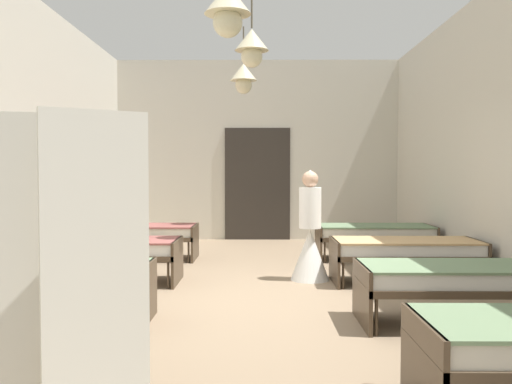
{
  "coord_description": "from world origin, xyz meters",
  "views": [
    {
      "loc": [
        0.06,
        -6.03,
        1.46
      ],
      "look_at": [
        0.0,
        1.35,
        1.18
      ],
      "focal_mm": 37.6,
      "sensor_mm": 36.0,
      "label": 1
    }
  ],
  "objects_px": {
    "nurse_near_aisle": "(310,241)",
    "bed_right_row_2": "(406,250)",
    "bed_right_row_1": "(460,279)",
    "bed_left_row_1": "(50,278)",
    "bed_left_row_2": "(107,250)",
    "bed_left_row_3": "(139,233)",
    "bed_right_row_3": "(374,233)",
    "patient_seated_primary": "(87,233)"
  },
  "relations": [
    {
      "from": "nurse_near_aisle",
      "to": "bed_right_row_2",
      "type": "bearing_deg",
      "value": -155.61
    },
    {
      "from": "bed_right_row_1",
      "to": "bed_right_row_2",
      "type": "relative_size",
      "value": 1.0
    },
    {
      "from": "bed_left_row_1",
      "to": "bed_right_row_1",
      "type": "bearing_deg",
      "value": 0.0
    },
    {
      "from": "bed_right_row_1",
      "to": "nurse_near_aisle",
      "type": "distance_m",
      "value": 2.44
    },
    {
      "from": "bed_left_row_1",
      "to": "bed_right_row_2",
      "type": "bearing_deg",
      "value": 25.87
    },
    {
      "from": "bed_left_row_2",
      "to": "bed_right_row_2",
      "type": "bearing_deg",
      "value": 0.0
    },
    {
      "from": "bed_right_row_1",
      "to": "bed_left_row_2",
      "type": "distance_m",
      "value": 4.36
    },
    {
      "from": "bed_left_row_1",
      "to": "bed_left_row_3",
      "type": "height_order",
      "value": "same"
    },
    {
      "from": "bed_left_row_3",
      "to": "nurse_near_aisle",
      "type": "height_order",
      "value": "nurse_near_aisle"
    },
    {
      "from": "bed_right_row_3",
      "to": "bed_left_row_3",
      "type": "bearing_deg",
      "value": 180.0
    },
    {
      "from": "bed_left_row_2",
      "to": "bed_left_row_3",
      "type": "relative_size",
      "value": 1.0
    },
    {
      "from": "bed_left_row_1",
      "to": "bed_right_row_2",
      "type": "distance_m",
      "value": 4.36
    },
    {
      "from": "bed_left_row_1",
      "to": "bed_right_row_1",
      "type": "height_order",
      "value": "same"
    },
    {
      "from": "bed_left_row_1",
      "to": "patient_seated_primary",
      "type": "distance_m",
      "value": 0.55
    },
    {
      "from": "bed_left_row_1",
      "to": "nurse_near_aisle",
      "type": "xyz_separation_m",
      "value": [
        2.69,
        2.11,
        0.09
      ]
    },
    {
      "from": "bed_right_row_2",
      "to": "nurse_near_aisle",
      "type": "xyz_separation_m",
      "value": [
        -1.23,
        0.21,
        0.09
      ]
    },
    {
      "from": "bed_left_row_2",
      "to": "patient_seated_primary",
      "type": "distance_m",
      "value": 1.96
    },
    {
      "from": "bed_right_row_2",
      "to": "nurse_near_aisle",
      "type": "distance_m",
      "value": 1.25
    },
    {
      "from": "bed_left_row_3",
      "to": "nurse_near_aisle",
      "type": "bearing_deg",
      "value": -32.2
    },
    {
      "from": "bed_right_row_2",
      "to": "bed_left_row_1",
      "type": "bearing_deg",
      "value": -154.13
    },
    {
      "from": "bed_right_row_3",
      "to": "nurse_near_aisle",
      "type": "xyz_separation_m",
      "value": [
        -1.23,
        -1.69,
        0.09
      ]
    },
    {
      "from": "bed_right_row_2",
      "to": "patient_seated_primary",
      "type": "relative_size",
      "value": 2.37
    },
    {
      "from": "bed_left_row_3",
      "to": "patient_seated_primary",
      "type": "distance_m",
      "value": 3.82
    },
    {
      "from": "bed_left_row_1",
      "to": "bed_right_row_3",
      "type": "xyz_separation_m",
      "value": [
        3.92,
        3.8,
        0.0
      ]
    },
    {
      "from": "bed_left_row_2",
      "to": "bed_left_row_3",
      "type": "distance_m",
      "value": 1.9
    },
    {
      "from": "bed_left_row_2",
      "to": "bed_right_row_3",
      "type": "distance_m",
      "value": 4.36
    },
    {
      "from": "bed_right_row_3",
      "to": "patient_seated_primary",
      "type": "bearing_deg",
      "value": -133.38
    },
    {
      "from": "bed_right_row_1",
      "to": "bed_right_row_3",
      "type": "height_order",
      "value": "same"
    },
    {
      "from": "bed_right_row_3",
      "to": "patient_seated_primary",
      "type": "xyz_separation_m",
      "value": [
        -3.57,
        -3.78,
        0.43
      ]
    },
    {
      "from": "bed_left_row_1",
      "to": "bed_left_row_3",
      "type": "bearing_deg",
      "value": 90.0
    },
    {
      "from": "bed_left_row_3",
      "to": "patient_seated_primary",
      "type": "bearing_deg",
      "value": -84.7
    },
    {
      "from": "bed_left_row_1",
      "to": "bed_left_row_2",
      "type": "distance_m",
      "value": 1.9
    },
    {
      "from": "bed_left_row_2",
      "to": "nurse_near_aisle",
      "type": "height_order",
      "value": "nurse_near_aisle"
    },
    {
      "from": "bed_left_row_2",
      "to": "patient_seated_primary",
      "type": "bearing_deg",
      "value": -79.43
    },
    {
      "from": "bed_right_row_1",
      "to": "bed_right_row_3",
      "type": "bearing_deg",
      "value": 90.0
    },
    {
      "from": "bed_right_row_3",
      "to": "patient_seated_primary",
      "type": "height_order",
      "value": "patient_seated_primary"
    },
    {
      "from": "bed_right_row_2",
      "to": "bed_left_row_3",
      "type": "distance_m",
      "value": 4.36
    },
    {
      "from": "bed_right_row_2",
      "to": "patient_seated_primary",
      "type": "height_order",
      "value": "patient_seated_primary"
    },
    {
      "from": "bed_left_row_1",
      "to": "bed_right_row_2",
      "type": "relative_size",
      "value": 1.0
    },
    {
      "from": "bed_right_row_1",
      "to": "patient_seated_primary",
      "type": "bearing_deg",
      "value": 179.62
    },
    {
      "from": "bed_left_row_1",
      "to": "bed_right_row_1",
      "type": "xyz_separation_m",
      "value": [
        3.92,
        0.0,
        0.0
      ]
    },
    {
      "from": "bed_right_row_1",
      "to": "bed_right_row_3",
      "type": "relative_size",
      "value": 1.0
    }
  ]
}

